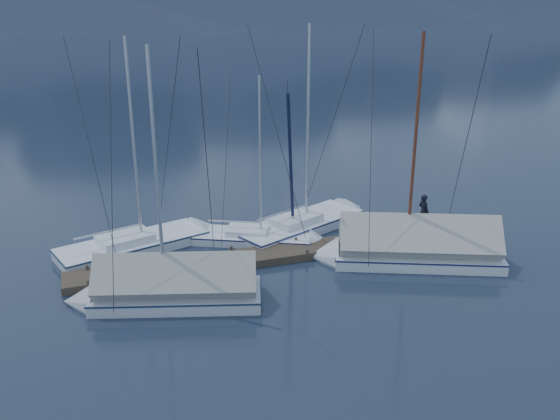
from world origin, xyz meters
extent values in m
plane|color=black|center=(0.00, 0.00, 0.00)|extent=(1000.00, 1000.00, 0.00)
cube|color=#382D23|center=(0.00, 2.00, 0.17)|extent=(18.00, 1.50, 0.34)
cube|color=black|center=(-6.00, 2.00, -0.05)|extent=(3.00, 1.30, 0.30)
cube|color=black|center=(0.00, 2.00, -0.05)|extent=(3.00, 1.30, 0.30)
cube|color=black|center=(6.00, 2.00, -0.05)|extent=(3.00, 1.30, 0.30)
cylinder|color=#382D23|center=(-8.00, 2.70, 0.35)|extent=(0.12, 0.12, 0.35)
cylinder|color=#382D23|center=(-8.00, 1.30, 0.35)|extent=(0.12, 0.12, 0.35)
cylinder|color=#382D23|center=(-5.00, 2.70, 0.35)|extent=(0.12, 0.12, 0.35)
cylinder|color=#382D23|center=(-5.00, 1.30, 0.35)|extent=(0.12, 0.12, 0.35)
cylinder|color=#382D23|center=(-2.00, 2.70, 0.35)|extent=(0.12, 0.12, 0.35)
cylinder|color=#382D23|center=(-2.00, 1.30, 0.35)|extent=(0.12, 0.12, 0.35)
cylinder|color=#382D23|center=(1.00, 2.70, 0.35)|extent=(0.12, 0.12, 0.35)
cylinder|color=#382D23|center=(1.00, 1.30, 0.35)|extent=(0.12, 0.12, 0.35)
cylinder|color=#382D23|center=(4.00, 2.70, 0.35)|extent=(0.12, 0.12, 0.35)
cylinder|color=#382D23|center=(4.00, 1.30, 0.35)|extent=(0.12, 0.12, 0.35)
cylinder|color=#382D23|center=(7.00, 2.70, 0.35)|extent=(0.12, 0.12, 0.35)
cylinder|color=#382D23|center=(7.00, 1.30, 0.35)|extent=(0.12, 0.12, 0.35)
cube|color=white|center=(-5.98, 4.88, 0.13)|extent=(6.92, 4.03, 0.72)
cube|color=white|center=(-5.98, 4.88, -0.20)|extent=(5.69, 2.79, 0.33)
cube|color=#19324D|center=(-5.98, 4.88, 0.44)|extent=(6.99, 4.07, 0.07)
cone|color=white|center=(-2.37, 5.99, 0.13)|extent=(1.77, 2.36, 2.10)
cube|color=white|center=(-6.29, 4.78, 0.66)|extent=(2.65, 2.14, 0.33)
cylinder|color=#B2B7BF|center=(-5.56, 5.01, 4.87)|extent=(0.13, 0.13, 8.75)
cylinder|color=#B2B7BF|center=(-7.03, 4.56, 1.15)|extent=(2.85, 0.96, 0.10)
cylinder|color=#26262B|center=(-3.99, 5.49, 4.87)|extent=(1.00, 3.17, 8.76)
cube|color=white|center=(-0.59, 4.09, 0.11)|extent=(5.64, 3.98, 0.59)
cube|color=white|center=(-0.59, 4.09, -0.16)|extent=(4.55, 2.90, 0.27)
cube|color=#1B184A|center=(-0.59, 4.09, 0.36)|extent=(5.69, 4.02, 0.05)
cone|color=white|center=(2.19, 2.72, 0.11)|extent=(1.65, 1.99, 1.73)
cube|color=white|center=(-0.84, 4.20, 0.54)|extent=(2.25, 1.96, 0.27)
cylinder|color=#B2B7BF|center=(-0.27, 3.93, 4.00)|extent=(0.11, 0.11, 7.19)
cylinder|color=#B2B7BF|center=(-1.40, 4.48, 0.94)|extent=(2.22, 1.14, 0.08)
cylinder|color=#26262B|center=(0.94, 3.34, 4.00)|extent=(1.21, 2.45, 7.20)
cube|color=white|center=(1.94, 4.73, 0.14)|extent=(7.17, 4.82, 0.75)
cube|color=white|center=(1.94, 4.73, -0.20)|extent=(5.82, 3.47, 0.34)
cube|color=#19234B|center=(1.94, 4.73, 0.46)|extent=(7.25, 4.87, 0.07)
cone|color=white|center=(5.54, 6.31, 0.14)|extent=(2.02, 2.51, 2.19)
cube|color=white|center=(1.63, 4.59, 0.68)|extent=(2.83, 2.42, 0.34)
cylinder|color=#B2B7BF|center=(2.36, 4.91, 5.07)|extent=(0.14, 0.14, 9.11)
cylinder|color=#B2B7BF|center=(0.90, 4.28, 1.20)|extent=(2.86, 1.33, 0.10)
cylinder|color=#26262B|center=(3.93, 5.60, 5.07)|extent=(1.40, 3.16, 9.12)
cube|color=silver|center=(5.41, -0.31, 0.13)|extent=(7.39, 5.00, 0.74)
cube|color=silver|center=(5.41, -0.31, -0.20)|extent=(5.99, 3.56, 0.34)
cube|color=#18204A|center=(5.41, -0.31, 0.45)|extent=(7.46, 5.05, 0.07)
cone|color=silver|center=(1.73, 1.25, 0.13)|extent=(2.07, 2.67, 2.38)
cylinder|color=#592819|center=(5.00, -0.13, 5.01)|extent=(0.13, 0.13, 9.00)
cylinder|color=#592819|center=(6.45, -0.75, 1.18)|extent=(2.93, 1.32, 0.10)
cylinder|color=#26262B|center=(3.39, 0.54, 5.01)|extent=(1.39, 3.24, 9.01)
cube|color=#A2A298|center=(5.41, -0.31, 0.96)|extent=(7.08, 4.90, 2.52)
cube|color=silver|center=(-4.91, -0.60, 0.13)|extent=(6.53, 3.85, 0.73)
cube|color=silver|center=(-4.91, -0.60, -0.20)|extent=(5.36, 2.64, 0.33)
cube|color=#172B45|center=(-4.91, -0.60, 0.44)|extent=(6.59, 3.89, 0.07)
cone|color=silver|center=(-8.34, 0.41, 0.13)|extent=(1.76, 2.37, 2.11)
cylinder|color=#B2B7BF|center=(-5.34, -0.47, 4.89)|extent=(0.13, 0.13, 8.79)
cylinder|color=#B2B7BF|center=(-3.86, -0.91, 1.15)|extent=(2.68, 0.88, 0.10)
cylinder|color=#26262B|center=(-6.81, -0.04, 4.89)|extent=(0.90, 2.98, 8.80)
cube|color=#9A9B91|center=(-4.91, -0.60, 0.93)|extent=(6.24, 3.80, 2.24)
imported|color=black|center=(7.22, 2.23, 1.19)|extent=(0.53, 0.69, 1.70)
camera|label=1|loc=(-7.64, -20.34, 10.69)|focal=38.00mm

